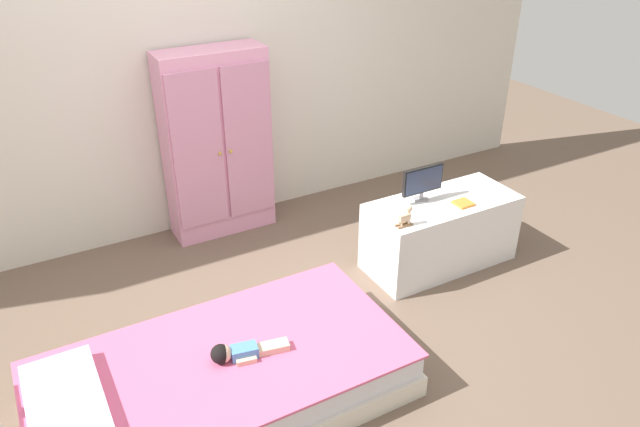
{
  "coord_description": "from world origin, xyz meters",
  "views": [
    {
      "loc": [
        -1.08,
        -2.47,
        2.34
      ],
      "look_at": [
        0.46,
        0.31,
        0.57
      ],
      "focal_mm": 33.91,
      "sensor_mm": 36.0,
      "label": 1
    }
  ],
  "objects_px": {
    "doll": "(235,352)",
    "wardrobe": "(217,144)",
    "tv_monitor": "(423,181)",
    "tv_stand": "(440,232)",
    "rocking_horse_toy": "(406,216)",
    "bed": "(224,380)",
    "book_orange": "(463,203)"
  },
  "relations": [
    {
      "from": "tv_stand",
      "to": "tv_monitor",
      "type": "xyz_separation_m",
      "value": [
        -0.13,
        0.08,
        0.38
      ]
    },
    {
      "from": "wardrobe",
      "to": "tv_monitor",
      "type": "relative_size",
      "value": 4.5
    },
    {
      "from": "wardrobe",
      "to": "tv_stand",
      "type": "xyz_separation_m",
      "value": [
        1.12,
        -1.18,
        -0.44
      ]
    },
    {
      "from": "doll",
      "to": "wardrobe",
      "type": "relative_size",
      "value": 0.29
    },
    {
      "from": "doll",
      "to": "rocking_horse_toy",
      "type": "xyz_separation_m",
      "value": [
        1.28,
        0.37,
        0.24
      ]
    },
    {
      "from": "tv_monitor",
      "to": "tv_stand",
      "type": "bearing_deg",
      "value": -31.24
    },
    {
      "from": "bed",
      "to": "doll",
      "type": "distance_m",
      "value": 0.19
    },
    {
      "from": "bed",
      "to": "book_orange",
      "type": "bearing_deg",
      "value": 11.69
    },
    {
      "from": "doll",
      "to": "tv_monitor",
      "type": "relative_size",
      "value": 1.29
    },
    {
      "from": "bed",
      "to": "tv_stand",
      "type": "xyz_separation_m",
      "value": [
        1.75,
        0.48,
        0.11
      ]
    },
    {
      "from": "rocking_horse_toy",
      "to": "bed",
      "type": "bearing_deg",
      "value": -165.73
    },
    {
      "from": "doll",
      "to": "tv_stand",
      "type": "relative_size",
      "value": 0.38
    },
    {
      "from": "wardrobe",
      "to": "doll",
      "type": "bearing_deg",
      "value": -108.68
    },
    {
      "from": "rocking_horse_toy",
      "to": "tv_stand",
      "type": "bearing_deg",
      "value": 18.64
    },
    {
      "from": "wardrobe",
      "to": "book_orange",
      "type": "height_order",
      "value": "wardrobe"
    },
    {
      "from": "book_orange",
      "to": "tv_monitor",
      "type": "bearing_deg",
      "value": 138.7
    },
    {
      "from": "wardrobe",
      "to": "tv_stand",
      "type": "bearing_deg",
      "value": -46.36
    },
    {
      "from": "tv_monitor",
      "to": "rocking_horse_toy",
      "type": "height_order",
      "value": "tv_monitor"
    },
    {
      "from": "bed",
      "to": "wardrobe",
      "type": "bearing_deg",
      "value": 69.06
    },
    {
      "from": "tv_stand",
      "to": "rocking_horse_toy",
      "type": "xyz_separation_m",
      "value": [
        -0.41,
        -0.14,
        0.31
      ]
    },
    {
      "from": "bed",
      "to": "tv_stand",
      "type": "height_order",
      "value": "tv_stand"
    },
    {
      "from": "bed",
      "to": "tv_monitor",
      "type": "bearing_deg",
      "value": 18.92
    },
    {
      "from": "tv_stand",
      "to": "tv_monitor",
      "type": "height_order",
      "value": "tv_monitor"
    },
    {
      "from": "bed",
      "to": "rocking_horse_toy",
      "type": "height_order",
      "value": "rocking_horse_toy"
    },
    {
      "from": "bed",
      "to": "wardrobe",
      "type": "distance_m",
      "value": 1.86
    },
    {
      "from": "doll",
      "to": "wardrobe",
      "type": "xyz_separation_m",
      "value": [
        0.57,
        1.68,
        0.37
      ]
    },
    {
      "from": "tv_stand",
      "to": "rocking_horse_toy",
      "type": "distance_m",
      "value": 0.53
    },
    {
      "from": "tv_stand",
      "to": "tv_monitor",
      "type": "distance_m",
      "value": 0.41
    },
    {
      "from": "wardrobe",
      "to": "tv_stand",
      "type": "relative_size",
      "value": 1.33
    },
    {
      "from": "rocking_horse_toy",
      "to": "book_orange",
      "type": "height_order",
      "value": "rocking_horse_toy"
    },
    {
      "from": "doll",
      "to": "book_orange",
      "type": "relative_size",
      "value": 3.37
    },
    {
      "from": "wardrobe",
      "to": "book_orange",
      "type": "xyz_separation_m",
      "value": [
        1.2,
        -1.28,
        -0.19
      ]
    }
  ]
}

